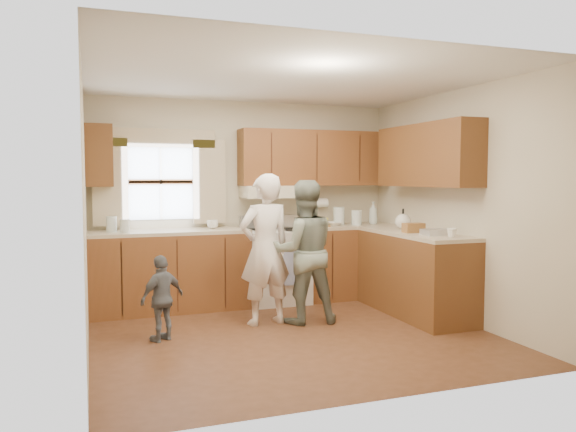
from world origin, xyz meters
name	(u,v)px	position (x,y,z in m)	size (l,w,h in m)	color
room	(292,209)	(0.00, 0.00, 1.25)	(3.80, 3.80, 3.80)	#4B2B17
kitchen_fixtures	(310,237)	(0.61, 1.08, 0.84)	(3.80, 2.25, 2.15)	#4F2C10
stove	(275,265)	(0.30, 1.44, 0.47)	(0.76, 0.67, 1.07)	silver
woman_left	(265,249)	(-0.13, 0.48, 0.80)	(0.58, 0.38, 1.59)	silver
woman_right	(303,252)	(0.28, 0.41, 0.76)	(0.74, 0.58, 1.53)	#243F2F
child	(162,298)	(-1.23, 0.23, 0.41)	(0.48, 0.20, 0.82)	slate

